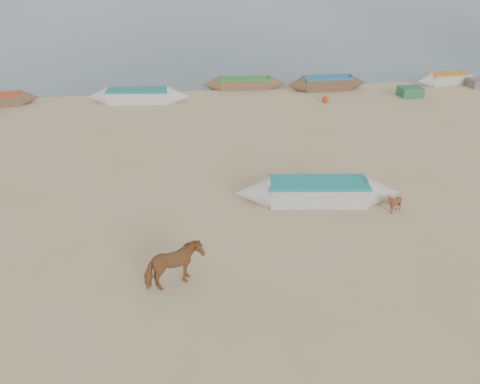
# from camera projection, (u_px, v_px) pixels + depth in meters

# --- Properties ---
(ground) EXTENTS (140.00, 140.00, 0.00)m
(ground) POSITION_uv_depth(u_px,v_px,m) (260.00, 279.00, 14.52)
(ground) COLOR tan
(ground) RESTS_ON ground
(sea) EXTENTS (160.00, 160.00, 0.00)m
(sea) POSITION_uv_depth(u_px,v_px,m) (174.00, 4.00, 86.28)
(sea) COLOR slate
(sea) RESTS_ON ground
(cow_adult) EXTENTS (1.94, 1.41, 1.49)m
(cow_adult) POSITION_uv_depth(u_px,v_px,m) (174.00, 266.00, 13.90)
(cow_adult) COLOR brown
(cow_adult) RESTS_ON ground
(calf_front) EXTENTS (0.83, 0.77, 0.78)m
(calf_front) POSITION_uv_depth(u_px,v_px,m) (394.00, 203.00, 18.03)
(calf_front) COLOR brown
(calf_front) RESTS_ON ground
(near_canoe) EXTENTS (6.77, 2.28, 0.92)m
(near_canoe) POSITION_uv_depth(u_px,v_px,m) (318.00, 192.00, 18.76)
(near_canoe) COLOR beige
(near_canoe) RESTS_ON ground
(waterline_canoes) EXTENTS (60.19, 4.33, 0.95)m
(waterline_canoes) POSITION_uv_depth(u_px,v_px,m) (188.00, 89.00, 32.44)
(waterline_canoes) COLOR brown
(waterline_canoes) RESTS_ON ground
(beach_clutter) EXTENTS (42.98, 4.25, 0.64)m
(beach_clutter) POSITION_uv_depth(u_px,v_px,m) (265.00, 95.00, 31.61)
(beach_clutter) COLOR #2D6539
(beach_clutter) RESTS_ON ground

